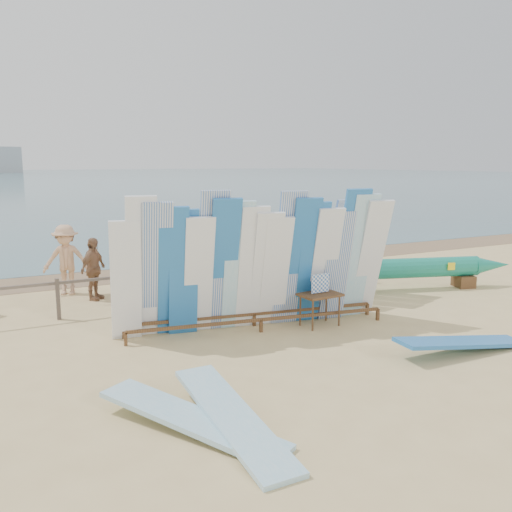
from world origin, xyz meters
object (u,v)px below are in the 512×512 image
side_surfboard_rack (341,253)px  outrigger_canoe (408,269)px  flat_board_b (232,430)px  beachgoer_8 (259,255)px  flat_board_a (192,430)px  main_surfboard_rack (258,267)px  beach_chair_right (197,281)px  beachgoer_4 (93,269)px  beachgoer_9 (261,238)px  beachgoer_5 (173,248)px  flat_board_d (463,352)px  vendor_table (320,309)px  beachgoer_extra_0 (330,244)px  stroller (232,274)px  beachgoer_3 (66,260)px  beach_chair_left (165,287)px  beachgoer_10 (352,241)px

side_surfboard_rack → outrigger_canoe: (2.14, -0.08, -0.59)m
flat_board_b → beachgoer_8: size_ratio=1.56×
flat_board_a → main_surfboard_rack: bearing=20.5°
beach_chair_right → beachgoer_4: beachgoer_4 is taller
main_surfboard_rack → beach_chair_right: main_surfboard_rack is taller
beachgoer_9 → beachgoer_4: beachgoer_9 is taller
beachgoer_8 → beachgoer_5: (-1.66, 2.26, 0.01)m
flat_board_a → beachgoer_5: (2.81, 8.94, 0.88)m
flat_board_d → flat_board_b: 4.90m
vendor_table → beachgoer_9: size_ratio=0.63×
flat_board_a → flat_board_b: size_ratio=1.00×
flat_board_a → beachgoer_9: size_ratio=1.56×
beach_chair_right → beachgoer_extra_0: size_ratio=0.49×
flat_board_d → beachgoer_8: bearing=12.2°
beachgoer_9 → stroller: bearing=-90.6°
flat_board_b → beachgoer_3: size_ratio=1.51×
beach_chair_left → outrigger_canoe: bearing=-20.0°
beachgoer_10 → flat_board_b: bearing=-30.5°
beach_chair_left → beachgoer_4: (-1.68, 0.39, 0.54)m
stroller → flat_board_d: bearing=-58.9°
beach_chair_right → beachgoer_4: size_ratio=0.56×
stroller → beach_chair_right: bearing=-174.7°
side_surfboard_rack → flat_board_d: (-0.39, -4.21, -1.13)m
flat_board_b → stroller: 7.84m
flat_board_d → beachgoer_5: 8.89m
flat_board_b → beachgoer_9: 11.33m
side_surfboard_rack → flat_board_a: 7.46m
main_surfboard_rack → beachgoer_3: (-2.97, 4.85, -0.38)m
stroller → beachgoer_4: 3.58m
main_surfboard_rack → stroller: main_surfboard_rack is taller
beachgoer_9 → vendor_table: bearing=-68.1°
side_surfboard_rack → beachgoer_8: size_ratio=1.43×
main_surfboard_rack → flat_board_b: main_surfboard_rack is taller
outrigger_canoe → flat_board_b: 8.84m
flat_board_d → beachgoer_4: beachgoer_4 is taller
side_surfboard_rack → beachgoer_10: size_ratio=1.51×
side_surfboard_rack → outrigger_canoe: bearing=-17.2°
side_surfboard_rack → beachgoer_3: 6.94m
beachgoer_3 → beachgoer_8: bearing=2.7°
flat_board_a → beach_chair_right: bearing=37.5°
stroller → beachgoer_extra_0: bearing=25.7°
outrigger_canoe → flat_board_d: bearing=-104.4°
beachgoer_10 → beach_chair_right: bearing=-67.7°
flat_board_b → beachgoer_10: bearing=45.0°
beachgoer_3 → beachgoer_9: bearing=32.8°
vendor_table → stroller: (-0.18, 3.91, 0.02)m
flat_board_b → side_surfboard_rack: bearing=42.8°
beach_chair_left → beachgoer_5: 2.33m
main_surfboard_rack → beachgoer_10: (5.77, 4.51, -0.45)m
flat_board_a → beachgoer_10: 11.59m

